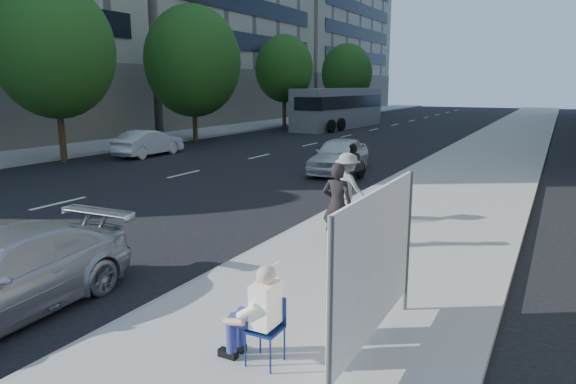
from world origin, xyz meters
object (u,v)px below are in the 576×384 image
Objects in this scene: pedestrian_woman at (337,205)px; seated_protester at (258,307)px; white_sedan_mid at (149,143)px; white_sedan_near at (339,155)px; bus at (339,108)px; jogger at (347,187)px; protest_banner at (375,262)px; motorcycle at (354,165)px.

seated_protester is at bearing 99.32° from pedestrian_woman.
pedestrian_woman is 17.65m from white_sedan_mid.
white_sedan_near is 22.64m from bus.
white_sedan_mid is at bearing 173.26° from white_sedan_near.
white_sedan_mid is (-13.96, 7.67, -0.36)m from jogger.
protest_banner is 21.79m from white_sedan_mid.
jogger reaches higher than seated_protester.
white_sedan_near is 2.00m from motorcycle.
seated_protester is 21.44m from white_sedan_mid.
motorcycle is at bearing 105.74° from seated_protester.
motorcycle is (-2.70, 8.12, -0.44)m from pedestrian_woman.
white_sedan_mid is (-15.56, 14.75, -0.21)m from seated_protester.
seated_protester is at bearing -144.69° from protest_banner.
white_sedan_near is 1.07× the size of white_sedan_mid.
white_sedan_near reaches higher than seated_protester.
motorcycle is at bearing -51.51° from jogger.
seated_protester is 0.30× the size of white_sedan_near.
pedestrian_woman is 0.90× the size of motorcycle.
pedestrian_woman is at bearing 125.51° from jogger.
pedestrian_woman is at bearing 118.64° from protest_banner.
pedestrian_woman is (0.65, -2.23, 0.05)m from jogger.
jogger reaches higher than motorcycle.
motorcycle is at bearing -56.59° from white_sedan_near.
white_sedan_near is (-3.95, 9.67, -0.34)m from pedestrian_woman.
bus reaches higher than protest_banner.
protest_banner is at bearing 133.73° from jogger.
jogger is 2.33m from pedestrian_woman.
white_sedan_near is 10.66m from white_sedan_mid.
seated_protester is at bearing -69.74° from motorcycle.
white_sedan_mid is 0.33× the size of bus.
white_sedan_mid is (-16.78, 13.88, -0.74)m from protest_banner.
seated_protester is 7.26m from jogger.
seated_protester is 0.43× the size of protest_banner.
motorcycle is at bearing -61.76° from bus.
white_sedan_near is at bearing -69.62° from pedestrian_woman.
white_sedan_near is at bearing 114.17° from protest_banner.
pedestrian_woman is 4.55m from protest_banner.
jogger is at bearing 102.78° from seated_protester.
seated_protester is 4.94m from pedestrian_woman.
pedestrian_woman is at bearing 101.16° from seated_protester.
motorcycle is (-3.65, 12.96, -0.24)m from seated_protester.
jogger is at bearing -75.62° from pedestrian_woman.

